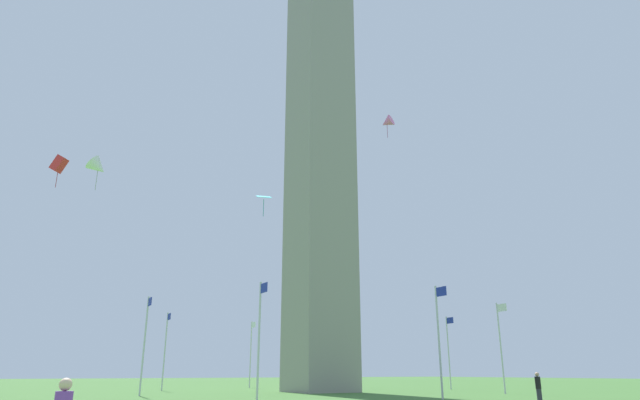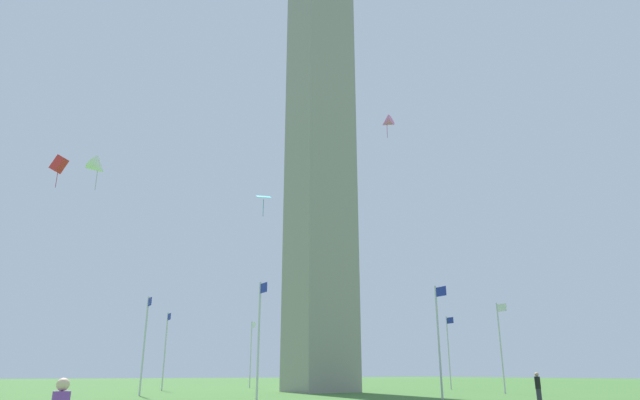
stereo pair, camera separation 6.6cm
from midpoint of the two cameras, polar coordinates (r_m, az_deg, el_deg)
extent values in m
plane|color=#3D6B2D|center=(51.72, -0.04, -19.67)|extent=(260.00, 260.00, 0.00)
cube|color=gray|center=(55.50, -0.03, 3.59)|extent=(5.48, 5.48, 43.87)
cylinder|color=silver|center=(38.83, 12.43, -14.37)|extent=(0.14, 0.14, 7.51)
cube|color=#1E2D99|center=(38.74, 12.66, -9.42)|extent=(1.00, 0.03, 0.64)
cylinder|color=silver|center=(50.18, 18.55, -14.56)|extent=(0.14, 0.14, 7.51)
cube|color=white|center=(50.06, 18.66, -10.74)|extent=(1.00, 0.03, 0.64)
cylinder|color=silver|center=(61.41, 13.42, -15.41)|extent=(0.14, 0.14, 7.51)
cube|color=#1E2D99|center=(61.21, 13.56, -12.28)|extent=(1.00, 0.03, 0.64)
cylinder|color=silver|center=(67.32, 3.51, -16.00)|extent=(0.14, 0.14, 7.51)
cube|color=red|center=(67.05, 3.72, -13.16)|extent=(1.00, 0.03, 0.64)
cylinder|color=silver|center=(66.00, -7.39, -15.86)|extent=(0.14, 0.14, 7.51)
cube|color=white|center=(65.68, -7.07, -12.97)|extent=(1.00, 0.03, 0.64)
cylinder|color=silver|center=(57.84, -16.14, -15.08)|extent=(0.14, 0.14, 7.51)
cube|color=#1E2D99|center=(57.52, -15.70, -11.80)|extent=(1.00, 0.03, 0.64)
cylinder|color=silver|center=(45.74, -18.15, -14.38)|extent=(0.14, 0.14, 7.51)
cube|color=#1E2D99|center=(45.47, -17.59, -10.21)|extent=(1.00, 0.03, 0.64)
cylinder|color=silver|center=(36.48, -6.54, -14.46)|extent=(0.14, 0.14, 7.51)
cube|color=#1E2D99|center=(36.32, -5.99, -9.22)|extent=(1.00, 0.03, 0.64)
cylinder|color=#2D2D38|center=(35.76, 22.16, -18.67)|extent=(0.29, 0.29, 0.80)
cylinder|color=black|center=(35.74, 22.01, -17.49)|extent=(0.32, 0.32, 0.69)
sphere|color=tan|center=(35.74, 21.92, -16.75)|extent=(0.24, 0.24, 0.24)
sphere|color=beige|center=(11.81, -25.48, -17.21)|extent=(0.24, 0.24, 0.24)
cone|color=white|center=(39.95, -22.47, 3.24)|extent=(1.55, 1.83, 1.60)
cylinder|color=#A7A7A7|center=(39.65, -22.63, 1.96)|extent=(0.04, 0.04, 1.43)
cube|color=#33C6D1|center=(41.28, -6.01, 0.35)|extent=(1.31, 1.36, 0.46)
cylinder|color=teal|center=(41.01, -6.05, -0.83)|extent=(0.04, 0.04, 1.33)
cone|color=pink|center=(45.82, 7.06, 8.15)|extent=(1.48, 1.40, 1.23)
cylinder|color=#A44A79|center=(45.49, 7.10, 7.25)|extent=(0.04, 0.04, 1.19)
cube|color=red|center=(48.49, -25.93, 3.44)|extent=(1.36, 1.43, 1.48)
cylinder|color=maroon|center=(48.12, -26.11, 2.16)|extent=(0.04, 0.04, 1.72)
camera|label=1|loc=(0.03, -90.03, 0.01)|focal=30.24mm
camera|label=2|loc=(0.03, 89.97, -0.01)|focal=30.24mm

